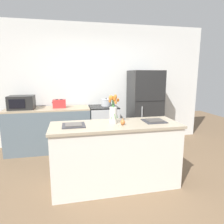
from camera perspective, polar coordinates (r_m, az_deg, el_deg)
name	(u,v)px	position (r m, az deg, el deg)	size (l,w,h in m)	color
ground_plane	(116,184)	(3.13, 1.02, -19.89)	(10.00, 10.00, 0.00)	brown
back_wall	(96,85)	(4.67, -4.57, 7.74)	(5.20, 0.08, 2.70)	silver
kitchen_island	(116,155)	(2.93, 1.05, -12.11)	(1.80, 0.66, 0.92)	silver
back_counter	(49,130)	(4.40, -17.54, -4.80)	(1.68, 0.60, 0.91)	slate
stove_range	(104,127)	(4.43, -2.42, -4.16)	(0.60, 0.61, 0.91)	#B2B5B7
refrigerator	(145,108)	(4.60, 9.28, 1.16)	(0.68, 0.67, 1.67)	black
flower_vase	(113,111)	(2.78, 0.35, 0.30)	(0.15, 0.17, 0.41)	silver
pear_figurine	(123,122)	(2.71, 3.08, -2.88)	(0.06, 0.06, 0.11)	#C66B33
plate_setting_left	(74,125)	(2.72, -10.92, -3.66)	(0.30, 0.30, 0.02)	#333338
plate_setting_right	(154,121)	(2.97, 11.90, -2.46)	(0.30, 0.30, 0.02)	#333338
toaster	(59,104)	(4.29, -14.81, 2.34)	(0.28, 0.18, 0.17)	red
cooking_pot	(106,102)	(4.38, -1.66, 2.74)	(0.22, 0.22, 0.18)	#B2B5B7
microwave	(22,102)	(4.36, -24.43, 2.50)	(0.48, 0.37, 0.27)	black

